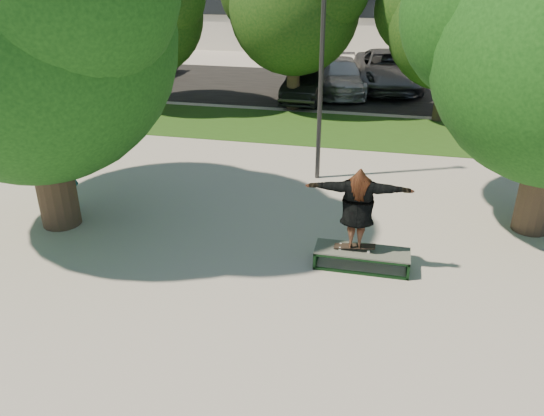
% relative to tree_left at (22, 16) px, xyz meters
% --- Properties ---
extents(ground, '(120.00, 120.00, 0.00)m').
position_rel_tree_left_xyz_m(ground, '(4.29, -1.09, -4.42)').
color(ground, '#AFA9A1').
rests_on(ground, ground).
extents(grass_strip, '(30.00, 4.00, 0.02)m').
position_rel_tree_left_xyz_m(grass_strip, '(5.29, 8.41, -4.41)').
color(grass_strip, '#254A15').
rests_on(grass_strip, ground).
extents(asphalt_strip, '(40.00, 8.00, 0.01)m').
position_rel_tree_left_xyz_m(asphalt_strip, '(4.29, 14.91, -4.42)').
color(asphalt_strip, black).
rests_on(asphalt_strip, ground).
extents(tree_left, '(6.96, 5.95, 7.12)m').
position_rel_tree_left_xyz_m(tree_left, '(0.00, 0.00, 0.00)').
color(tree_left, '#38281E').
rests_on(tree_left, ground).
extents(bg_tree_left, '(5.28, 4.51, 5.77)m').
position_rel_tree_left_xyz_m(bg_tree_left, '(-2.28, 9.98, -0.69)').
color(bg_tree_left, '#38281E').
rests_on(bg_tree_left, ground).
extents(bg_tree_mid, '(5.76, 4.92, 6.24)m').
position_rel_tree_left_xyz_m(bg_tree_mid, '(3.22, 10.98, -0.41)').
color(bg_tree_mid, '#38281E').
rests_on(bg_tree_mid, ground).
extents(bg_tree_right, '(5.04, 4.31, 5.43)m').
position_rel_tree_left_xyz_m(bg_tree_right, '(8.73, 10.47, -0.93)').
color(bg_tree_right, '#38281E').
rests_on(bg_tree_right, ground).
extents(lamppost, '(0.25, 0.15, 6.11)m').
position_rel_tree_left_xyz_m(lamppost, '(5.29, 3.91, -1.27)').
color(lamppost, '#2D2D30').
rests_on(lamppost, ground).
extents(grind_box, '(1.80, 0.60, 0.38)m').
position_rel_tree_left_xyz_m(grind_box, '(6.79, -0.49, -4.23)').
color(grind_box, black).
rests_on(grind_box, ground).
extents(skater_rig, '(1.98, 0.66, 1.66)m').
position_rel_tree_left_xyz_m(skater_rig, '(6.64, -0.49, -3.18)').
color(skater_rig, white).
rests_on(skater_rig, grind_box).
extents(bystander, '(0.77, 0.75, 1.78)m').
position_rel_tree_left_xyz_m(bystander, '(-0.22, 0.67, -3.53)').
color(bystander, '#17595A').
rests_on(bystander, ground).
extents(car_silver_a, '(1.90, 4.11, 1.36)m').
position_rel_tree_left_xyz_m(car_silver_a, '(-4.71, 15.20, -3.74)').
color(car_silver_a, '#A2A2A6').
rests_on(car_silver_a, asphalt_strip).
extents(car_dark, '(1.64, 4.25, 1.38)m').
position_rel_tree_left_xyz_m(car_dark, '(3.62, 12.41, -3.73)').
color(car_dark, black).
rests_on(car_dark, asphalt_strip).
extents(car_grey, '(3.54, 6.26, 1.65)m').
position_rel_tree_left_xyz_m(car_grey, '(6.79, 15.41, -3.60)').
color(car_grey, '#5E5F63').
rests_on(car_grey, asphalt_strip).
extents(car_silver_b, '(2.84, 5.18, 1.42)m').
position_rel_tree_left_xyz_m(car_silver_b, '(4.79, 14.09, -3.71)').
color(car_silver_b, '#B3B2B7').
rests_on(car_silver_b, asphalt_strip).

